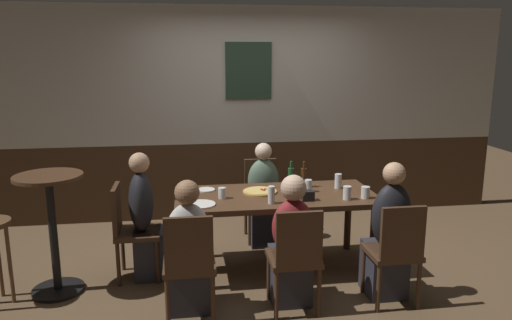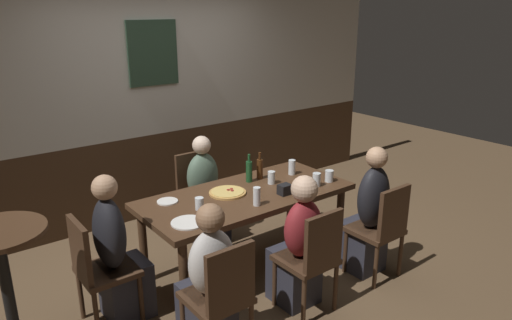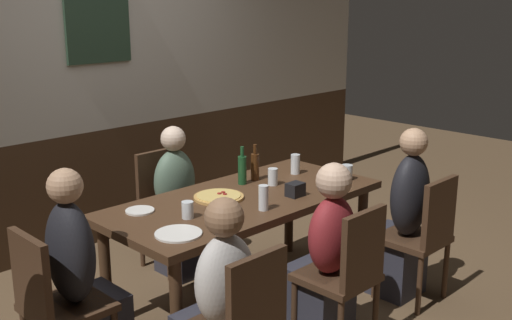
{
  "view_description": "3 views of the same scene",
  "coord_description": "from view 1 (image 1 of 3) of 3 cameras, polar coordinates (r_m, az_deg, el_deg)",
  "views": [
    {
      "loc": [
        -0.83,
        -4.36,
        2.03
      ],
      "look_at": [
        -0.19,
        0.0,
        1.08
      ],
      "focal_mm": 34.38,
      "sensor_mm": 36.0,
      "label": 1
    },
    {
      "loc": [
        -2.29,
        -3.12,
        2.3
      ],
      "look_at": [
        0.11,
        -0.0,
        1.02
      ],
      "focal_mm": 33.24,
      "sensor_mm": 36.0,
      "label": 2
    },
    {
      "loc": [
        -2.66,
        -2.78,
        2.01
      ],
      "look_at": [
        0.11,
        -0.0,
        0.97
      ],
      "focal_mm": 43.54,
      "sensor_mm": 36.0,
      "label": 3
    }
  ],
  "objects": [
    {
      "name": "ground_plane",
      "position": [
        4.88,
        2.25,
        -12.4
      ],
      "size": [
        12.0,
        12.0,
        0.0
      ],
      "primitive_type": "plane",
      "color": "brown"
    },
    {
      "name": "wall_back",
      "position": [
        6.11,
        -0.51,
        5.37
      ],
      "size": [
        6.4,
        0.13,
        2.6
      ],
      "color": "#3D2819",
      "rests_on": "ground_plane"
    },
    {
      "name": "dining_table",
      "position": [
        4.64,
        2.32,
        -4.94
      ],
      "size": [
        1.88,
        0.87,
        0.74
      ],
      "color": "#472D1C",
      "rests_on": "ground_plane"
    },
    {
      "name": "chair_mid_far",
      "position": [
        5.49,
        0.66,
        -4.02
      ],
      "size": [
        0.4,
        0.4,
        0.88
      ],
      "color": "#422B1C",
      "rests_on": "ground_plane"
    },
    {
      "name": "chair_right_near",
      "position": [
        4.17,
        15.97,
        -9.86
      ],
      "size": [
        0.4,
        0.4,
        0.88
      ],
      "color": "#422B1C",
      "rests_on": "ground_plane"
    },
    {
      "name": "chair_mid_near",
      "position": [
        3.92,
        4.65,
        -10.89
      ],
      "size": [
        0.4,
        0.4,
        0.88
      ],
      "color": "#422B1C",
      "rests_on": "ground_plane"
    },
    {
      "name": "chair_left_near",
      "position": [
        3.83,
        -7.78,
        -11.54
      ],
      "size": [
        0.4,
        0.4,
        0.88
      ],
      "color": "#422B1C",
      "rests_on": "ground_plane"
    },
    {
      "name": "chair_head_west",
      "position": [
        4.65,
        -14.51,
        -7.47
      ],
      "size": [
        0.4,
        0.4,
        0.88
      ],
      "color": "#422B1C",
      "rests_on": "ground_plane"
    },
    {
      "name": "person_mid_far",
      "position": [
        5.35,
        0.94,
        -4.87
      ],
      "size": [
        0.34,
        0.37,
        1.1
      ],
      "color": "#2D2D38",
      "rests_on": "ground_plane"
    },
    {
      "name": "person_right_near",
      "position": [
        4.31,
        15.08,
        -9.07
      ],
      "size": [
        0.34,
        0.37,
        1.18
      ],
      "color": "#2D2D38",
      "rests_on": "ground_plane"
    },
    {
      "name": "person_mid_near",
      "position": [
        4.08,
        4.12,
        -10.34
      ],
      "size": [
        0.34,
        0.37,
        1.11
      ],
      "color": "#2D2D38",
      "rests_on": "ground_plane"
    },
    {
      "name": "person_left_near",
      "position": [
        3.99,
        -7.8,
        -11.05
      ],
      "size": [
        0.34,
        0.37,
        1.1
      ],
      "color": "#2D2D38",
      "rests_on": "ground_plane"
    },
    {
      "name": "person_head_west",
      "position": [
        4.63,
        -12.51,
        -7.45
      ],
      "size": [
        0.37,
        0.34,
        1.18
      ],
      "color": "#2D2D38",
      "rests_on": "ground_plane"
    },
    {
      "name": "pizza",
      "position": [
        4.68,
        0.45,
        -3.67
      ],
      "size": [
        0.32,
        0.32,
        0.03
      ],
      "color": "tan",
      "rests_on": "dining_table"
    },
    {
      "name": "pint_glass_amber",
      "position": [
        4.72,
        6.1,
        -3.07
      ],
      "size": [
        0.07,
        0.07,
        0.12
      ],
      "color": "silver",
      "rests_on": "dining_table"
    },
    {
      "name": "beer_glass_tall",
      "position": [
        4.87,
        9.53,
        -2.52
      ],
      "size": [
        0.07,
        0.07,
        0.15
      ],
      "color": "silver",
      "rests_on": "dining_table"
    },
    {
      "name": "pint_glass_pale",
      "position": [
        4.33,
        1.8,
        -4.2
      ],
      "size": [
        0.06,
        0.06,
        0.16
      ],
      "color": "silver",
      "rests_on": "dining_table"
    },
    {
      "name": "tumbler_water",
      "position": [
        4.49,
        -3.96,
        -3.95
      ],
      "size": [
        0.07,
        0.07,
        0.1
      ],
      "color": "silver",
      "rests_on": "dining_table"
    },
    {
      "name": "tumbler_short",
      "position": [
        4.52,
        10.56,
        -3.89
      ],
      "size": [
        0.08,
        0.08,
        0.12
      ],
      "color": "silver",
      "rests_on": "dining_table"
    },
    {
      "name": "highball_clear",
      "position": [
        4.59,
        12.61,
        -3.8
      ],
      "size": [
        0.08,
        0.08,
        0.11
      ],
      "color": "silver",
      "rests_on": "dining_table"
    },
    {
      "name": "beer_bottle_green",
      "position": [
        4.83,
        4.09,
        -2.01
      ],
      "size": [
        0.06,
        0.06,
        0.27
      ],
      "color": "#194723",
      "rests_on": "dining_table"
    },
    {
      "name": "beer_bottle_brown",
      "position": [
        4.86,
        5.58,
        -1.98
      ],
      "size": [
        0.06,
        0.06,
        0.26
      ],
      "color": "#42230F",
      "rests_on": "dining_table"
    },
    {
      "name": "plate_white_large",
      "position": [
        4.33,
        -6.46,
        -5.14
      ],
      "size": [
        0.26,
        0.26,
        0.01
      ],
      "primitive_type": "cylinder",
      "color": "white",
      "rests_on": "dining_table"
    },
    {
      "name": "plate_white_small",
      "position": [
        4.77,
        -5.86,
        -3.47
      ],
      "size": [
        0.18,
        0.18,
        0.01
      ],
      "primitive_type": "cylinder",
      "color": "white",
      "rests_on": "dining_table"
    },
    {
      "name": "condiment_caddy",
      "position": [
        4.44,
        6.03,
        -4.14
      ],
      "size": [
        0.11,
        0.09,
        0.09
      ],
      "primitive_type": "cube",
      "color": "black",
      "rests_on": "dining_table"
    },
    {
      "name": "side_bar_table",
      "position": [
        4.54,
        -22.61,
        -6.93
      ],
      "size": [
        0.56,
        0.56,
        1.05
      ],
      "color": "black",
      "rests_on": "ground_plane"
    }
  ]
}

